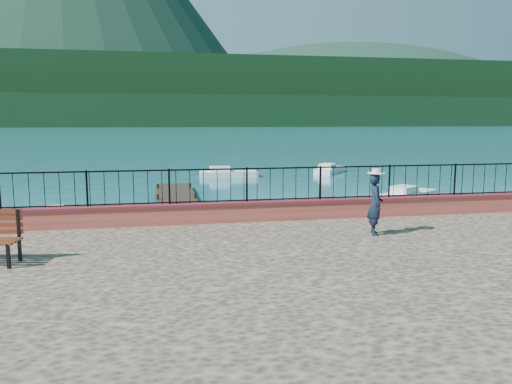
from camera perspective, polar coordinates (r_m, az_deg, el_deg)
name	(u,v)px	position (r m, az deg, el deg)	size (l,w,h in m)	color
ground	(289,306)	(11.42, 3.80, -12.89)	(2000.00, 2000.00, 0.00)	#19596B
parapet	(257,211)	(14.50, 0.13, -2.18)	(28.00, 0.46, 0.58)	#C55E47
railing	(257,185)	(14.38, 0.13, 0.82)	(27.00, 0.05, 0.95)	black
dock	(178,209)	(22.65, -8.93, -1.92)	(2.00, 16.00, 0.30)	#2D231C
far_forest	(163,111)	(310.34, -10.61, 9.03)	(900.00, 60.00, 18.00)	black
foothills	(162,94)	(370.73, -10.74, 10.90)	(900.00, 120.00, 44.00)	black
companion_hill	(348,123)	(612.26, 10.45, 7.75)	(448.00, 384.00, 180.00)	#142D23
person	(375,204)	(13.07, 13.47, -1.36)	(0.57, 0.38, 1.57)	black
hat	(376,171)	(12.96, 13.60, 2.33)	(0.44, 0.44, 0.12)	silver
boat_0	(63,216)	(20.91, -21.17, -2.54)	(3.79, 1.30, 0.80)	silver
boat_2	(409,192)	(26.96, 17.09, -0.03)	(3.82, 1.30, 0.80)	silver
boat_4	(229,172)	(36.12, -3.15, 2.35)	(4.13, 1.30, 0.80)	white
boat_5	(330,168)	(39.30, 8.41, 2.75)	(3.73, 1.30, 0.80)	silver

